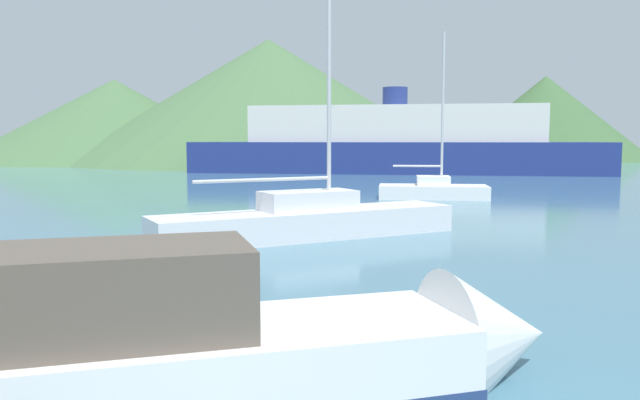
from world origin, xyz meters
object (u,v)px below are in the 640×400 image
Objects in this scene: sailboat_middle at (433,189)px; ferry_distant at (395,144)px; motorboat_near at (176,355)px; sailboat_inner at (308,220)px.

ferry_distant is at bearing 94.71° from sailboat_middle.
sailboat_middle is at bearing -83.01° from ferry_distant.
motorboat_near is 0.26× the size of ferry_distant.
sailboat_inner is 1.10× the size of sailboat_middle.
sailboat_inner is at bearing -108.55° from sailboat_middle.
sailboat_middle is 0.22× the size of ferry_distant.
sailboat_middle is at bearing 57.32° from motorboat_near.
sailboat_inner is (0.48, 11.29, -0.06)m from motorboat_near.
sailboat_middle is 23.93m from ferry_distant.
motorboat_near is 1.04× the size of sailboat_inner.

